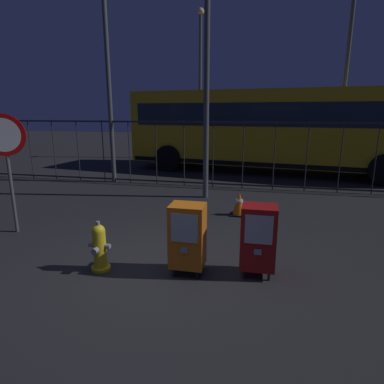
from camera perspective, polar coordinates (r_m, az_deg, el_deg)
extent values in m
plane|color=#262628|center=(5.00, -6.47, -13.19)|extent=(60.00, 60.00, 0.00)
cylinder|color=yellow|center=(5.13, -15.53, -12.60)|extent=(0.28, 0.28, 0.05)
cylinder|color=yellow|center=(5.00, -15.76, -9.51)|extent=(0.19, 0.19, 0.55)
sphere|color=yellow|center=(4.90, -15.97, -6.56)|extent=(0.19, 0.19, 0.19)
cylinder|color=gray|center=(4.86, -16.06, -5.23)|extent=(0.06, 0.06, 0.05)
cylinder|color=gray|center=(4.88, -16.52, -9.81)|extent=(0.09, 0.08, 0.09)
cylinder|color=gray|center=(5.04, -17.12, -8.75)|extent=(0.07, 0.07, 0.07)
cylinder|color=gray|center=(4.92, -14.44, -9.12)|extent=(0.07, 0.07, 0.07)
cylinder|color=black|center=(4.77, 9.08, -13.88)|extent=(0.04, 0.04, 0.12)
cylinder|color=black|center=(4.77, 13.23, -14.09)|extent=(0.04, 0.04, 0.12)
cylinder|color=black|center=(5.02, 9.27, -12.40)|extent=(0.04, 0.04, 0.12)
cylinder|color=black|center=(5.02, 13.20, -12.60)|extent=(0.04, 0.04, 0.12)
cube|color=#9E1411|center=(4.68, 11.49, -7.66)|extent=(0.48, 0.40, 0.90)
cube|color=#B2B7BF|center=(4.42, 11.55, -6.46)|extent=(0.36, 0.01, 0.40)
cube|color=gray|center=(4.54, 11.36, -10.20)|extent=(0.10, 0.02, 0.08)
cylinder|color=black|center=(4.77, -3.17, -13.71)|extent=(0.04, 0.04, 0.12)
cylinder|color=black|center=(4.70, 0.90, -14.13)|extent=(0.04, 0.04, 0.12)
cylinder|color=black|center=(5.01, -2.31, -12.26)|extent=(0.04, 0.04, 0.12)
cylinder|color=black|center=(4.94, 1.56, -12.63)|extent=(0.04, 0.04, 0.12)
cube|color=orange|center=(4.64, -0.78, -7.56)|extent=(0.48, 0.40, 0.90)
cube|color=#B2B7BF|center=(4.39, -1.39, -6.33)|extent=(0.36, 0.01, 0.40)
cube|color=gray|center=(4.51, -1.38, -10.10)|extent=(0.10, 0.02, 0.08)
cylinder|color=#4C4F54|center=(6.96, -29.10, 2.47)|extent=(0.06, 0.06, 2.20)
cylinder|color=red|center=(6.85, -29.95, 8.58)|extent=(0.71, 0.31, 0.76)
cylinder|color=white|center=(6.85, -30.02, 8.57)|extent=(0.56, 0.23, 0.60)
cube|color=black|center=(7.44, 8.15, -3.87)|extent=(0.36, 0.36, 0.03)
cone|color=orange|center=(7.37, 8.22, -1.90)|extent=(0.28, 0.28, 0.50)
cylinder|color=white|center=(7.35, 8.23, -1.53)|extent=(0.17, 0.17, 0.06)
cube|color=#2D2D33|center=(9.89, 3.76, 12.03)|extent=(18.00, 0.04, 0.05)
cube|color=#2D2D33|center=(10.12, 3.60, 1.51)|extent=(18.00, 0.04, 0.05)
cylinder|color=#2D2D33|center=(13.13, -29.39, 6.59)|extent=(0.03, 0.03, 2.00)
cylinder|color=#2D2D33|center=(12.55, -26.28, 6.69)|extent=(0.03, 0.03, 2.00)
cylinder|color=#2D2D33|center=(12.02, -22.89, 6.77)|extent=(0.03, 0.03, 2.00)
cylinder|color=#2D2D33|center=(11.53, -19.19, 6.82)|extent=(0.03, 0.03, 2.00)
cylinder|color=#2D2D33|center=(11.09, -15.18, 6.86)|extent=(0.03, 0.03, 2.00)
cylinder|color=#2D2D33|center=(10.71, -10.86, 6.86)|extent=(0.03, 0.03, 2.00)
cylinder|color=#2D2D33|center=(10.39, -6.26, 6.81)|extent=(0.03, 0.03, 2.00)
cylinder|color=#2D2D33|center=(10.14, -1.39, 6.72)|extent=(0.03, 0.03, 2.00)
cylinder|color=#2D2D33|center=(9.97, 3.68, 6.57)|extent=(0.03, 0.03, 2.00)
cylinder|color=#2D2D33|center=(9.88, 8.88, 6.36)|extent=(0.03, 0.03, 2.00)
cylinder|color=#2D2D33|center=(9.86, 14.13, 6.10)|extent=(0.03, 0.03, 2.00)
cylinder|color=#2D2D33|center=(9.93, 19.34, 5.79)|extent=(0.03, 0.03, 2.00)
cylinder|color=#2D2D33|center=(10.09, 24.44, 5.44)|extent=(0.03, 0.03, 2.00)
cylinder|color=#2D2D33|center=(10.31, 29.34, 5.07)|extent=(0.03, 0.03, 2.00)
cube|color=gold|center=(12.79, 13.68, 10.86)|extent=(10.75, 3.95, 2.65)
cube|color=#1E2838|center=(12.78, 13.81, 13.00)|extent=(10.13, 3.89, 0.80)
cube|color=black|center=(12.91, 13.37, 5.43)|extent=(10.54, 3.93, 0.16)
cylinder|color=black|center=(14.21, 28.95, 5.03)|extent=(1.03, 0.42, 1.00)
cylinder|color=black|center=(12.69, -4.12, 5.86)|extent=(1.03, 0.42, 1.00)
cylinder|color=black|center=(14.98, -0.15, 7.13)|extent=(1.03, 0.42, 1.00)
cylinder|color=#4C4F54|center=(16.15, 1.44, 17.36)|extent=(0.14, 0.14, 6.49)
sphere|color=#FFD18C|center=(16.69, 1.52, 28.90)|extent=(0.32, 0.32, 0.32)
cylinder|color=#4C4F54|center=(8.78, 2.64, 26.00)|extent=(0.14, 0.14, 8.22)
cylinder|color=#4C4F54|center=(13.82, 25.24, 18.25)|extent=(0.14, 0.14, 7.23)
cylinder|color=#4C4F54|center=(10.98, -14.46, 20.65)|extent=(0.14, 0.14, 7.27)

